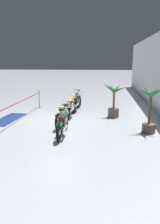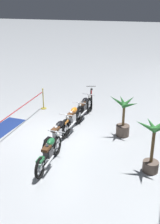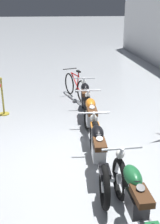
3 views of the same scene
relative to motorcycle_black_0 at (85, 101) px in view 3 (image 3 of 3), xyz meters
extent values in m
plane|color=#B2B7BC|center=(2.02, -0.65, -0.46)|extent=(120.00, 120.00, 0.00)
torus|color=black|center=(-0.69, 0.06, -0.10)|extent=(0.74, 0.19, 0.73)
torus|color=black|center=(0.71, -0.06, -0.10)|extent=(0.74, 0.19, 0.73)
cylinder|color=silver|center=(-0.69, 0.06, -0.10)|extent=(0.17, 0.09, 0.17)
cylinder|color=silver|center=(0.71, -0.06, -0.10)|extent=(0.17, 0.09, 0.17)
cylinder|color=silver|center=(-0.78, 0.06, 0.19)|extent=(0.31, 0.08, 0.59)
cube|color=#2D2D30|center=(0.06, -0.01, 0.06)|extent=(0.38, 0.25, 0.26)
cylinder|color=#2D2D30|center=(0.02, 0.00, 0.26)|extent=(0.19, 0.12, 0.24)
cylinder|color=#2D2D30|center=(0.10, -0.01, 0.26)|extent=(0.19, 0.12, 0.24)
cylinder|color=silver|center=(0.37, 0.11, -0.08)|extent=(0.70, 0.13, 0.07)
cube|color=black|center=(0.01, 0.00, -0.08)|extent=(1.12, 0.15, 0.06)
ellipsoid|color=black|center=(-0.17, 0.01, 0.32)|extent=(0.48, 0.26, 0.22)
cube|color=#4C2D19|center=(0.19, -0.02, 0.28)|extent=(0.42, 0.23, 0.09)
cube|color=black|center=(0.66, -0.06, 0.16)|extent=(0.33, 0.19, 0.08)
cylinder|color=silver|center=(-0.67, 0.05, 0.45)|extent=(0.09, 0.62, 0.04)
sphere|color=silver|center=(-0.75, 0.06, 0.31)|extent=(0.14, 0.14, 0.14)
torus|color=black|center=(0.59, -0.03, -0.07)|extent=(0.79, 0.17, 0.78)
torus|color=black|center=(2.16, -0.12, -0.07)|extent=(0.79, 0.17, 0.78)
cylinder|color=silver|center=(0.59, -0.03, -0.07)|extent=(0.19, 0.09, 0.19)
cylinder|color=silver|center=(2.16, -0.12, -0.07)|extent=(0.19, 0.09, 0.19)
cylinder|color=silver|center=(0.50, -0.02, 0.21)|extent=(0.31, 0.07, 0.59)
cube|color=silver|center=(1.43, -0.08, 0.09)|extent=(0.37, 0.24, 0.26)
cylinder|color=silver|center=(1.38, -0.07, 0.29)|extent=(0.19, 0.12, 0.24)
cylinder|color=silver|center=(1.47, -0.08, 0.29)|extent=(0.19, 0.12, 0.24)
cylinder|color=silver|center=(1.73, 0.05, -0.05)|extent=(0.70, 0.11, 0.07)
cube|color=#47474C|center=(1.38, -0.07, -0.05)|extent=(1.26, 0.14, 0.06)
ellipsoid|color=orange|center=(1.20, -0.06, 0.35)|extent=(0.47, 0.25, 0.22)
cube|color=#4C2D19|center=(1.56, -0.08, 0.31)|extent=(0.41, 0.22, 0.09)
cube|color=orange|center=(2.11, -0.12, 0.21)|extent=(0.33, 0.18, 0.08)
cylinder|color=silver|center=(0.61, -0.03, 0.48)|extent=(0.07, 0.62, 0.04)
sphere|color=silver|center=(0.53, -0.02, 0.34)|extent=(0.14, 0.14, 0.14)
torus|color=black|center=(1.92, -0.12, -0.12)|extent=(0.69, 0.14, 0.68)
torus|color=black|center=(3.57, -0.23, -0.12)|extent=(0.69, 0.14, 0.68)
cylinder|color=silver|center=(1.92, -0.12, -0.12)|extent=(0.17, 0.09, 0.16)
cylinder|color=silver|center=(3.57, -0.23, -0.12)|extent=(0.17, 0.09, 0.16)
cylinder|color=silver|center=(1.83, -0.11, 0.16)|extent=(0.31, 0.08, 0.59)
cube|color=silver|center=(2.80, -0.18, 0.04)|extent=(0.37, 0.24, 0.26)
cylinder|color=silver|center=(2.76, -0.17, 0.24)|extent=(0.19, 0.12, 0.24)
cylinder|color=silver|center=(2.84, -0.18, 0.24)|extent=(0.19, 0.12, 0.24)
cylinder|color=silver|center=(3.11, -0.06, -0.10)|extent=(0.70, 0.12, 0.07)
cube|color=black|center=(2.75, -0.17, -0.10)|extent=(1.32, 0.15, 0.06)
ellipsoid|color=black|center=(2.57, -0.16, 0.30)|extent=(0.47, 0.25, 0.22)
cube|color=#4C2D19|center=(2.93, -0.19, 0.26)|extent=(0.41, 0.23, 0.09)
cube|color=black|center=(3.52, -0.23, 0.13)|extent=(0.33, 0.18, 0.08)
cylinder|color=silver|center=(1.94, -0.12, 0.43)|extent=(0.08, 0.62, 0.04)
sphere|color=silver|center=(1.86, -0.11, 0.29)|extent=(0.14, 0.14, 0.14)
torus|color=black|center=(3.40, 0.05, -0.12)|extent=(0.68, 0.10, 0.68)
cylinder|color=silver|center=(3.40, 0.05, -0.12)|extent=(0.17, 0.08, 0.16)
cylinder|color=silver|center=(3.31, 0.05, 0.16)|extent=(0.30, 0.06, 0.59)
cube|color=#2D2D30|center=(4.17, 0.06, 0.04)|extent=(0.36, 0.23, 0.26)
cylinder|color=#2D2D30|center=(4.13, 0.06, 0.24)|extent=(0.18, 0.11, 0.24)
cylinder|color=#2D2D30|center=(4.21, 0.06, 0.24)|extent=(0.18, 0.11, 0.24)
cube|color=#ADAFB5|center=(4.12, 0.06, -0.10)|extent=(1.16, 0.08, 0.06)
ellipsoid|color=#1E6B38|center=(3.94, 0.06, 0.30)|extent=(0.46, 0.23, 0.22)
cube|color=#4C2D19|center=(4.30, 0.06, 0.26)|extent=(0.40, 0.21, 0.09)
cylinder|color=silver|center=(3.42, 0.05, 0.43)|extent=(0.05, 0.62, 0.04)
sphere|color=silver|center=(3.34, 0.05, 0.29)|extent=(0.14, 0.14, 0.14)
torus|color=black|center=(-2.14, -0.23, -0.10)|extent=(0.69, 0.25, 0.71)
torus|color=black|center=(-1.16, 0.07, -0.10)|extent=(0.69, 0.25, 0.71)
cylinder|color=red|center=(-1.70, -0.10, 0.12)|extent=(0.58, 0.22, 0.43)
cylinder|color=red|center=(-1.65, -0.08, 0.32)|extent=(0.54, 0.20, 0.04)
cylinder|color=red|center=(-1.46, -0.02, 0.20)|extent=(0.15, 0.08, 0.55)
cube|color=black|center=(-1.42, -0.01, 0.48)|extent=(0.20, 0.13, 0.05)
cylinder|color=red|center=(-1.36, 0.01, -0.10)|extent=(0.45, 0.16, 0.03)
cylinder|color=black|center=(-2.08, -0.22, 0.42)|extent=(0.17, 0.47, 0.03)
cylinder|color=black|center=(-1.58, -0.06, -0.18)|extent=(0.13, 0.08, 0.12)
cylinder|color=gold|center=(-0.49, -2.22, -0.45)|extent=(0.28, 0.28, 0.03)
cylinder|color=gold|center=(-0.49, -2.22, 0.04)|extent=(0.05, 0.05, 0.95)
sphere|color=gold|center=(-0.49, -2.22, 0.55)|extent=(0.08, 0.08, 0.08)
camera|label=1|loc=(11.66, 1.56, 2.19)|focal=35.00mm
camera|label=2|loc=(11.35, 3.36, 4.63)|focal=45.00mm
camera|label=3|loc=(6.99, -1.04, 2.46)|focal=45.00mm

